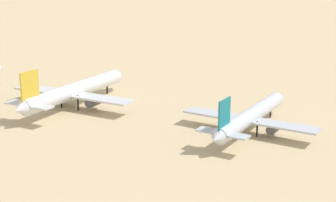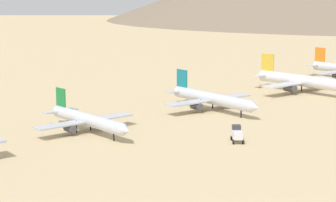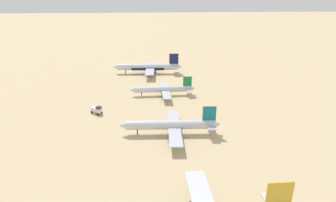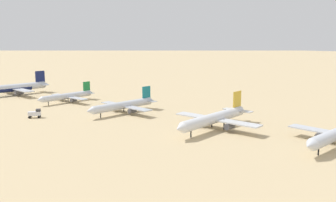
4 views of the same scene
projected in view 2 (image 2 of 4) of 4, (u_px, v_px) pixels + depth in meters
ground_plane at (209, 109)px, 184.31m from camera, size 1800.00×1800.00×0.00m
parked_jet_1 at (87, 120)px, 152.46m from camera, size 35.30×28.62×10.19m
parked_jet_2 at (211, 99)px, 181.18m from camera, size 39.39×32.06×11.35m
parked_jet_3 at (302, 81)px, 213.93m from camera, size 45.08×36.57×13.01m
service_truck at (237, 134)px, 143.17m from camera, size 5.54×5.33×3.90m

